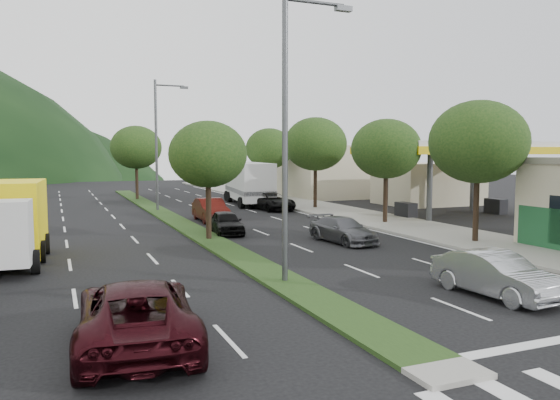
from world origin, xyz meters
name	(u,v)px	position (x,y,z in m)	size (l,w,h in m)	color
ground	(433,367)	(0.00, 0.00, 0.00)	(160.00, 160.00, 0.00)	black
sidewalk_right	(352,214)	(12.50, 25.00, 0.07)	(5.00, 90.00, 0.15)	gray
median	(170,218)	(0.00, 28.00, 0.06)	(1.60, 56.00, 0.12)	#1D3613
gas_canopy	(454,151)	(19.00, 22.00, 4.65)	(12.20, 8.20, 5.25)	silver
bldg_right_far	(320,170)	(19.50, 44.00, 2.60)	(10.00, 16.00, 5.20)	beige
tree_r_b	(478,142)	(12.00, 12.00, 5.04)	(4.80, 4.80, 6.94)	black
tree_r_c	(386,149)	(12.00, 20.00, 4.75)	(4.40, 4.40, 6.48)	black
tree_r_d	(315,144)	(12.00, 30.00, 5.18)	(5.00, 5.00, 7.17)	black
tree_r_e	(269,149)	(12.00, 40.00, 4.89)	(4.60, 4.60, 6.71)	black
tree_med_near	(208,154)	(0.00, 18.00, 4.43)	(4.00, 4.00, 6.02)	black
tree_med_far	(136,147)	(0.00, 44.00, 5.01)	(4.80, 4.80, 6.94)	black
streetlight_near	(291,121)	(0.21, 8.00, 5.58)	(2.60, 0.25, 10.00)	#47494C
streetlight_mid	(159,139)	(0.21, 33.00, 5.58)	(2.60, 0.25, 10.00)	#47494C
sedan_silver	(495,274)	(5.44, 3.88, 0.71)	(1.51, 4.32, 1.42)	#A5A8AD
suv_maroon	(136,313)	(-5.59, 3.73, 0.79)	(2.61, 5.67, 1.58)	black
car_queue_a	(226,222)	(1.50, 19.87, 0.64)	(1.52, 3.78, 1.29)	black
car_queue_b	(343,230)	(6.10, 14.87, 0.64)	(1.79, 4.39, 1.27)	#4F4F54
car_queue_c	(211,210)	(2.19, 25.63, 0.75)	(1.60, 4.58, 1.51)	#430F0B
car_queue_d	(272,202)	(8.55, 30.63, 0.67)	(2.24, 4.85, 1.35)	black
box_truck	(10,225)	(-9.00, 15.56, 1.57)	(3.03, 6.91, 3.33)	silver
motorhome	(249,182)	(8.42, 35.82, 1.94)	(4.08, 9.75, 3.63)	silver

